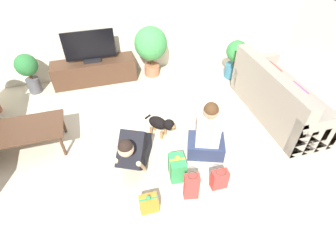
% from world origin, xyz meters
% --- Properties ---
extents(ground_plane, '(16.00, 16.00, 0.00)m').
position_xyz_m(ground_plane, '(0.00, 0.00, 0.00)').
color(ground_plane, beige).
extents(wall_back, '(8.40, 0.06, 2.60)m').
position_xyz_m(wall_back, '(0.00, 2.63, 1.30)').
color(wall_back, beige).
rests_on(wall_back, ground_plane).
extents(sofa_right, '(0.84, 1.94, 0.88)m').
position_xyz_m(sofa_right, '(2.43, 0.44, 0.32)').
color(sofa_right, gray).
rests_on(sofa_right, ground_plane).
extents(coffee_table, '(1.06, 0.63, 0.41)m').
position_xyz_m(coffee_table, '(-1.53, 0.70, 0.37)').
color(coffee_table, '#472D1E').
rests_on(coffee_table, ground_plane).
extents(tv_console, '(1.60, 0.42, 0.45)m').
position_xyz_m(tv_console, '(-0.46, 2.35, 0.23)').
color(tv_console, '#472D1E').
rests_on(tv_console, ground_plane).
extents(tv, '(0.94, 0.20, 0.59)m').
position_xyz_m(tv, '(-0.46, 2.35, 0.71)').
color(tv, black).
rests_on(tv, tv_console).
extents(potted_plant_back_right, '(0.64, 0.64, 1.00)m').
position_xyz_m(potted_plant_back_right, '(0.69, 2.30, 0.64)').
color(potted_plant_back_right, '#A36042').
rests_on(potted_plant_back_right, ground_plane).
extents(potted_plant_corner_right, '(0.41, 0.41, 0.77)m').
position_xyz_m(potted_plant_corner_right, '(2.28, 1.76, 0.42)').
color(potted_plant_corner_right, '#336B84').
rests_on(potted_plant_corner_right, ground_plane).
extents(potted_plant_back_left, '(0.39, 0.39, 0.76)m').
position_xyz_m(potted_plant_back_left, '(-1.61, 2.30, 0.48)').
color(potted_plant_back_left, '#4C4C51').
rests_on(potted_plant_back_left, ground_plane).
extents(person_kneeling, '(0.61, 0.81, 0.77)m').
position_xyz_m(person_kneeling, '(-0.11, -0.06, 0.34)').
color(person_kneeling, '#23232D').
rests_on(person_kneeling, ground_plane).
extents(person_sitting, '(0.63, 0.59, 0.94)m').
position_xyz_m(person_sitting, '(0.92, -0.09, 0.35)').
color(person_sitting, '#283351').
rests_on(person_sitting, ground_plane).
extents(dog, '(0.40, 0.42, 0.37)m').
position_xyz_m(dog, '(0.40, 0.45, 0.24)').
color(dog, black).
rests_on(dog, ground_plane).
extents(gift_box_a, '(0.23, 0.29, 0.39)m').
position_xyz_m(gift_box_a, '(0.40, -0.37, 0.17)').
color(gift_box_a, '#2D934C').
rests_on(gift_box_a, ground_plane).
extents(gift_box_b, '(0.22, 0.17, 0.25)m').
position_xyz_m(gift_box_b, '(-0.07, -0.74, 0.10)').
color(gift_box_b, orange).
rests_on(gift_box_b, ground_plane).
extents(gift_bag_a, '(0.21, 0.14, 0.31)m').
position_xyz_m(gift_bag_a, '(0.87, -0.68, 0.15)').
color(gift_bag_a, red).
rests_on(gift_bag_a, ground_plane).
extents(gift_bag_b, '(0.20, 0.14, 0.43)m').
position_xyz_m(gift_bag_b, '(0.47, -0.72, 0.21)').
color(gift_bag_b, red).
rests_on(gift_bag_b, ground_plane).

